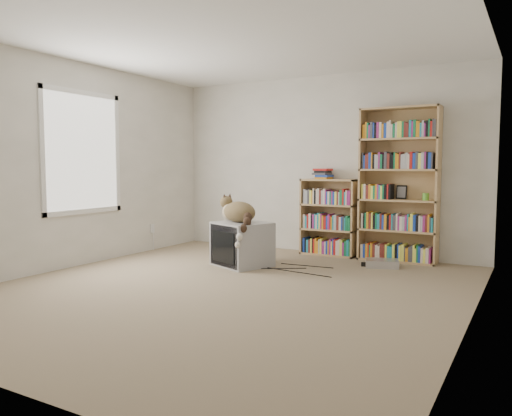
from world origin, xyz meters
The scene contains 16 objects.
floor centered at (0.00, 0.00, 0.00)m, with size 4.50×5.00×0.01m, color #9E856B.
wall_back centered at (0.00, 2.50, 1.25)m, with size 4.50×0.02×2.50m, color silver.
wall_left centered at (-2.25, 0.00, 1.25)m, with size 0.02×5.00×2.50m, color silver.
wall_right centered at (2.25, 0.00, 1.25)m, with size 0.02×5.00×2.50m, color silver.
ceiling centered at (0.00, 0.00, 2.50)m, with size 4.50×5.00×0.02m, color white.
window centered at (-2.24, 0.20, 1.40)m, with size 0.02×1.22×1.52m, color white.
crt_tv centered at (-0.48, 1.11, 0.27)m, with size 0.79×0.76×0.54m.
cat centered at (-0.49, 1.04, 0.64)m, with size 0.66×0.65×0.56m.
bookcase_tall centered at (1.12, 2.36, 0.93)m, with size 0.99×0.30×1.98m.
bookcase_short centered at (0.17, 2.36, 0.49)m, with size 0.77×0.30×1.05m.
book_stack centered at (0.09, 2.32, 1.13)m, with size 0.21×0.27×0.14m, color red.
green_mug centered at (1.46, 2.34, 0.85)m, with size 0.08×0.08×0.09m, color #61BB35.
framed_print centered at (1.13, 2.44, 0.89)m, with size 0.13×0.01×0.18m, color black.
dvd_player centered at (1.05, 1.87, 0.04)m, with size 0.39×0.28×0.09m, color #B3B3B8.
wall_outlet centered at (-2.24, 1.45, 0.32)m, with size 0.01×0.08×0.13m, color silver.
floor_cables centered at (-0.13, 1.29, 0.00)m, with size 1.20×0.70×0.01m, color black, non-canonical shape.
Camera 1 is at (2.67, -4.13, 1.22)m, focal length 35.00 mm.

